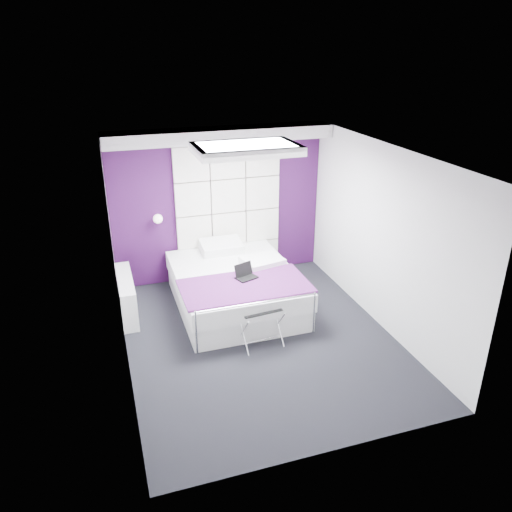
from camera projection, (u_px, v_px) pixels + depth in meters
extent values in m
plane|color=black|center=(260.00, 339.00, 6.99)|extent=(4.40, 4.40, 0.00)
plane|color=white|center=(261.00, 153.00, 5.95)|extent=(4.40, 4.40, 0.00)
plane|color=silver|center=(219.00, 205.00, 8.39)|extent=(3.60, 0.00, 3.60)
plane|color=silver|center=(118.00, 272.00, 5.96)|extent=(0.00, 4.40, 4.40)
plane|color=silver|center=(382.00, 238.00, 6.98)|extent=(0.00, 4.40, 4.40)
cube|color=#350E3D|center=(219.00, 205.00, 8.38)|extent=(3.58, 0.02, 2.58)
cube|color=white|center=(220.00, 135.00, 7.69)|extent=(3.58, 0.50, 0.20)
sphere|color=white|center=(158.00, 218.00, 8.00)|extent=(0.15, 0.15, 0.15)
cube|color=white|center=(127.00, 296.00, 7.52)|extent=(0.22, 1.20, 0.60)
cube|color=white|center=(235.00, 297.00, 7.79)|extent=(1.74, 2.17, 0.33)
cube|color=white|center=(235.00, 279.00, 7.67)|extent=(1.78, 2.21, 0.27)
cube|color=#541754|center=(245.00, 286.00, 7.13)|extent=(1.84, 0.98, 0.03)
cube|color=white|center=(191.00, 255.00, 8.39)|extent=(0.42, 0.33, 0.05)
cube|color=black|center=(261.00, 310.00, 6.66)|extent=(0.54, 0.40, 0.01)
cube|color=black|center=(247.00, 278.00, 7.32)|extent=(0.30, 0.21, 0.02)
cube|color=black|center=(245.00, 268.00, 7.36)|extent=(0.30, 0.01, 0.20)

